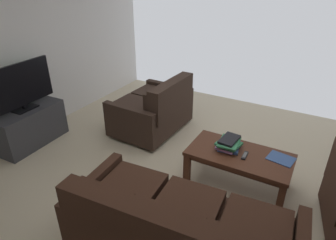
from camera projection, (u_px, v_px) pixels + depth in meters
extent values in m
cube|color=beige|center=(189.00, 185.00, 3.45)|extent=(5.42, 5.45, 0.01)
cube|color=silver|center=(16.00, 50.00, 4.04)|extent=(0.12, 5.45, 2.55)
cylinder|color=black|center=(129.00, 199.00, 3.19)|extent=(0.05, 0.05, 0.06)
cube|color=#382116|center=(182.00, 235.00, 2.51)|extent=(1.78, 0.99, 0.35)
cube|color=#382116|center=(253.00, 238.00, 2.21)|extent=(0.59, 0.79, 0.10)
cube|color=#382116|center=(183.00, 214.00, 2.42)|extent=(0.59, 0.79, 0.10)
cube|color=#382116|center=(125.00, 194.00, 2.64)|extent=(0.59, 0.79, 0.10)
cube|color=#382116|center=(163.00, 238.00, 2.05)|extent=(1.73, 0.32, 0.46)
cube|color=#382116|center=(169.00, 227.00, 2.14)|extent=(0.52, 0.16, 0.32)
cube|color=#382116|center=(105.00, 204.00, 2.35)|extent=(0.52, 0.16, 0.32)
cube|color=#382116|center=(95.00, 198.00, 2.82)|extent=(0.17, 0.86, 0.51)
cylinder|color=black|center=(147.00, 113.00, 5.11)|extent=(0.05, 0.05, 0.06)
cylinder|color=black|center=(117.00, 132.00, 4.50)|extent=(0.05, 0.05, 0.06)
cylinder|color=black|center=(184.00, 123.00, 4.77)|extent=(0.05, 0.05, 0.06)
cylinder|color=black|center=(157.00, 146.00, 4.16)|extent=(0.05, 0.05, 0.06)
cube|color=#33231C|center=(151.00, 115.00, 4.53)|extent=(0.89, 1.01, 0.38)
cube|color=#33231C|center=(158.00, 95.00, 4.62)|extent=(0.77, 0.48, 0.10)
cube|color=#33231C|center=(140.00, 106.00, 4.25)|extent=(0.77, 0.48, 0.10)
cube|color=#33231C|center=(172.00, 97.00, 4.19)|extent=(0.21, 0.98, 0.48)
cube|color=#33231C|center=(174.00, 91.00, 4.42)|extent=(0.14, 0.44, 0.34)
cube|color=#33231C|center=(156.00, 102.00, 4.05)|extent=(0.14, 0.44, 0.34)
cube|color=#33231C|center=(169.00, 99.00, 4.91)|extent=(0.86, 0.13, 0.54)
cube|color=#33231C|center=(129.00, 125.00, 4.09)|extent=(0.86, 0.13, 0.54)
cube|color=#4C2819|center=(240.00, 155.00, 3.27)|extent=(1.15, 0.59, 0.04)
cube|color=#4C2819|center=(239.00, 158.00, 3.29)|extent=(1.06, 0.54, 0.05)
cube|color=#4C2819|center=(289.00, 173.00, 3.34)|extent=(0.07, 0.07, 0.40)
cube|color=#4C2819|center=(204.00, 148.00, 3.80)|extent=(0.07, 0.07, 0.40)
cube|color=#4C2819|center=(281.00, 200.00, 2.95)|extent=(0.07, 0.07, 0.40)
cube|color=#4C2819|center=(187.00, 168.00, 3.41)|extent=(0.07, 0.07, 0.40)
cube|color=#38383D|center=(30.00, 126.00, 4.16)|extent=(0.48, 1.00, 0.55)
cube|color=black|center=(24.00, 125.00, 4.21)|extent=(0.06, 0.83, 0.33)
cube|color=black|center=(32.00, 125.00, 4.21)|extent=(0.21, 0.25, 0.06)
cube|color=black|center=(25.00, 109.00, 4.03)|extent=(0.21, 0.33, 0.02)
cube|color=black|center=(25.00, 106.00, 4.01)|extent=(0.04, 0.06, 0.06)
cube|color=black|center=(19.00, 85.00, 3.87)|extent=(0.08, 1.00, 0.58)
cube|color=#194C23|center=(18.00, 85.00, 3.88)|extent=(0.05, 0.97, 0.55)
cylinder|color=black|center=(325.00, 208.00, 3.07)|extent=(0.06, 0.06, 0.06)
cube|color=#385693|center=(229.00, 147.00, 3.35)|extent=(0.26, 0.26, 0.02)
cube|color=#996699|center=(228.00, 145.00, 3.35)|extent=(0.23, 0.30, 0.03)
cube|color=#337F51|center=(229.00, 144.00, 3.32)|extent=(0.29, 0.27, 0.03)
cube|color=#337F51|center=(229.00, 142.00, 3.31)|extent=(0.24, 0.32, 0.02)
cube|color=black|center=(229.00, 139.00, 3.32)|extent=(0.20, 0.29, 0.03)
cube|color=black|center=(245.00, 155.00, 3.21)|extent=(0.05, 0.16, 0.02)
cube|color=#59595B|center=(245.00, 155.00, 3.20)|extent=(0.04, 0.11, 0.00)
cube|color=#385693|center=(281.00, 159.00, 3.17)|extent=(0.31, 0.26, 0.01)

